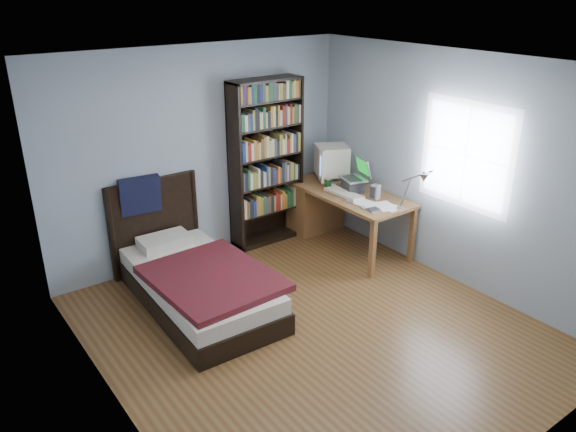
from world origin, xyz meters
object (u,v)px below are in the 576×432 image
at_px(desk, 323,204).
at_px(laptop, 354,182).
at_px(keyboard, 344,193).
at_px(bookshelf, 266,163).
at_px(desk_lamp, 420,181).
at_px(soda_can, 328,184).
at_px(speaker, 376,192).
at_px(bed, 195,279).
at_px(crt_monitor, 331,161).

distance_m(desk, laptop, 0.65).
xyz_separation_m(keyboard, bookshelf, (-0.59, 0.79, 0.29)).
xyz_separation_m(desk_lamp, soda_can, (-0.09, 1.37, -0.41)).
height_order(speaker, bookshelf, bookshelf).
bearing_deg(desk, bookshelf, 159.33).
distance_m(keyboard, bed, 2.12).
bearing_deg(laptop, speaker, -87.53).
xyz_separation_m(desk_lamp, speaker, (0.12, 0.75, -0.38)).
distance_m(desk, bookshelf, 0.98).
bearing_deg(desk_lamp, desk, 88.87).
bearing_deg(speaker, desk_lamp, -111.74).
xyz_separation_m(speaker, bookshelf, (-0.80, 1.11, 0.22)).
xyz_separation_m(laptop, keyboard, (-0.19, -0.04, -0.09)).
distance_m(speaker, soda_can, 0.65).
distance_m(desk, keyboard, 0.63).
distance_m(laptop, bookshelf, 1.10).
bearing_deg(speaker, crt_monitor, 78.30).
xyz_separation_m(soda_can, bookshelf, (-0.59, 0.49, 0.25)).
distance_m(crt_monitor, bed, 2.43).
bearing_deg(desk, desk_lamp, -91.13).
bearing_deg(speaker, bookshelf, 113.40).
xyz_separation_m(desk_lamp, keyboard, (-0.09, 1.07, -0.45)).
bearing_deg(keyboard, crt_monitor, 65.44).
xyz_separation_m(soda_can, bed, (-2.06, -0.31, -0.53)).
distance_m(keyboard, bookshelf, 1.03).
relative_size(bookshelf, bed, 0.98).
distance_m(crt_monitor, keyboard, 0.59).
bearing_deg(soda_can, desk_lamp, -86.37).
xyz_separation_m(desk, laptop, (0.08, -0.48, 0.42)).
distance_m(laptop, speaker, 0.36).
bearing_deg(laptop, keyboard, -168.35).
distance_m(speaker, bookshelf, 1.39).
distance_m(desk, bed, 2.25).
xyz_separation_m(crt_monitor, bed, (-2.26, -0.51, -0.74)).
relative_size(soda_can, bed, 0.05).
bearing_deg(laptop, desk, 99.01).
xyz_separation_m(speaker, soda_can, (-0.21, 0.62, -0.03)).
bearing_deg(desk_lamp, bookshelf, 109.98).
distance_m(keyboard, soda_can, 0.30).
bearing_deg(desk, keyboard, -102.59).
height_order(keyboard, bookshelf, bookshelf).
bearing_deg(soda_can, keyboard, -89.69).
bearing_deg(bookshelf, desk_lamp, -70.02).
relative_size(speaker, bed, 0.08).
bearing_deg(speaker, soda_can, 96.36).
xyz_separation_m(keyboard, soda_can, (-0.00, 0.30, 0.04)).
height_order(soda_can, bookshelf, bookshelf).
distance_m(crt_monitor, soda_can, 0.35).
bearing_deg(laptop, soda_can, 126.83).
xyz_separation_m(desk, soda_can, (-0.12, -0.22, 0.37)).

